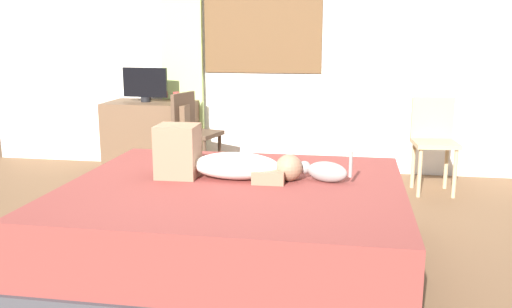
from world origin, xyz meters
name	(u,v)px	position (x,y,z in m)	size (l,w,h in m)	color
ground_plane	(214,258)	(0.00, 0.00, 0.00)	(16.00, 16.00, 0.00)	brown
back_wall_with_window	(271,31)	(0.00, 2.55, 1.46)	(6.40, 0.14, 2.90)	silver
bed	(235,224)	(0.15, -0.04, 0.26)	(2.13, 1.87, 0.52)	#38383D
person_lying	(221,161)	(0.03, 0.08, 0.64)	(0.94, 0.28, 0.34)	silver
cat	(325,171)	(0.69, 0.11, 0.59)	(0.35, 0.19, 0.21)	gray
desk	(152,137)	(-1.21, 2.15, 0.37)	(0.90, 0.56, 0.74)	brown
tv_monitor	(145,84)	(-1.25, 2.15, 0.92)	(0.48, 0.10, 0.35)	black
cup	(176,96)	(-0.96, 2.26, 0.79)	(0.07, 0.07, 0.10)	#B23D38
chair_by_desk	(192,129)	(-0.70, 1.95, 0.51)	(0.47, 0.47, 0.86)	#4C3828
chair_spare	(434,137)	(1.60, 1.89, 0.51)	(0.41, 0.41, 0.86)	tan
curtain_left	(182,54)	(-0.94, 2.43, 1.22)	(0.44, 0.06, 2.43)	#ADCC75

